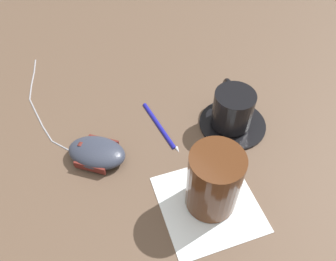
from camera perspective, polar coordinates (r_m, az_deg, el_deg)
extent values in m
plane|color=brown|center=(0.60, 3.95, -5.48)|extent=(3.00, 3.00, 0.00)
cylinder|color=black|center=(0.67, 11.17, 1.28)|extent=(0.13, 0.13, 0.01)
cylinder|color=black|center=(0.63, 11.22, 3.68)|extent=(0.08, 0.08, 0.07)
torus|color=black|center=(0.66, 10.32, 6.62)|extent=(0.05, 0.04, 0.05)
ellipsoid|color=#2D3342|center=(0.61, -12.30, -3.76)|extent=(0.13, 0.12, 0.03)
cylinder|color=#591E19|center=(0.61, -14.93, -2.60)|extent=(0.01, 0.01, 0.01)
cube|color=#591E19|center=(0.59, -13.47, -6.37)|extent=(0.05, 0.04, 0.02)
cube|color=#591E19|center=(0.63, -11.07, -1.74)|extent=(0.05, 0.04, 0.02)
cylinder|color=gray|center=(0.65, -18.19, -2.51)|extent=(0.04, 0.02, 0.00)
cylinder|color=gray|center=(0.68, -20.31, -0.48)|extent=(0.05, 0.01, 0.00)
cylinder|color=gray|center=(0.71, -21.54, 1.86)|extent=(0.05, 0.01, 0.00)
cylinder|color=gray|center=(0.75, -22.53, 4.06)|extent=(0.05, 0.01, 0.00)
cylinder|color=gray|center=(0.78, -22.85, 6.24)|extent=(0.04, 0.03, 0.00)
cylinder|color=gray|center=(0.81, -22.51, 8.41)|extent=(0.04, 0.03, 0.00)
cylinder|color=gray|center=(0.85, -22.21, 10.41)|extent=(0.04, 0.03, 0.00)
sphere|color=gray|center=(0.64, -16.73, -3.35)|extent=(0.00, 0.00, 0.00)
sphere|color=gray|center=(0.67, -19.59, -1.70)|extent=(0.00, 0.00, 0.00)
sphere|color=gray|center=(0.70, -21.00, 0.69)|extent=(0.00, 0.00, 0.00)
sphere|color=gray|center=(0.73, -22.05, 2.98)|extent=(0.00, 0.00, 0.00)
sphere|color=gray|center=(0.76, -22.99, 5.08)|extent=(0.00, 0.00, 0.00)
sphere|color=gray|center=(0.80, -22.72, 7.34)|extent=(0.00, 0.00, 0.00)
sphere|color=gray|center=(0.83, -22.31, 9.44)|extent=(0.00, 0.00, 0.00)
sphere|color=gray|center=(0.87, -22.12, 11.34)|extent=(0.00, 0.00, 0.00)
cube|color=white|center=(0.56, 7.05, -12.50)|extent=(0.20, 0.20, 0.00)
cylinder|color=#4C2814|center=(0.51, 7.96, -8.76)|extent=(0.08, 0.08, 0.12)
cylinder|color=navy|center=(0.65, -1.64, 1.14)|extent=(0.13, 0.04, 0.01)
cone|color=silver|center=(0.61, 1.44, -3.34)|extent=(0.01, 0.01, 0.01)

